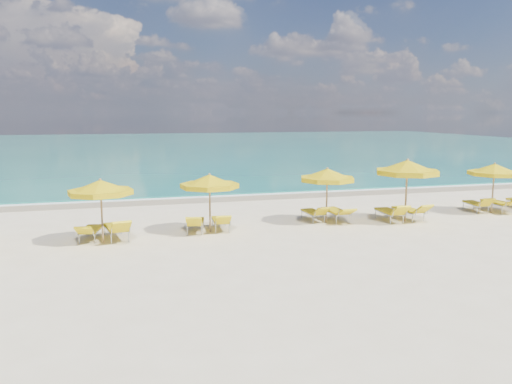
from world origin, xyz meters
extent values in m
plane|color=beige|center=(0.00, 0.00, 0.00)|extent=(120.00, 120.00, 0.00)
cube|color=#136B5E|center=(0.00, 48.00, 0.00)|extent=(120.00, 80.00, 0.30)
cube|color=tan|center=(0.00, 7.40, 0.00)|extent=(120.00, 2.60, 0.01)
cube|color=white|center=(0.00, 8.20, 0.00)|extent=(120.00, 1.20, 0.03)
cube|color=white|center=(-6.00, 17.00, 0.00)|extent=(14.00, 0.36, 0.05)
cube|color=white|center=(8.00, 24.00, 0.00)|extent=(18.00, 0.30, 0.05)
cylinder|color=#A17D50|center=(-5.89, -0.44, 1.05)|extent=(0.07, 0.07, 2.11)
cone|color=#DCBD0B|center=(-5.89, -0.44, 1.94)|extent=(2.51, 2.51, 0.42)
cylinder|color=#DCBD0B|center=(-5.89, -0.44, 1.73)|extent=(2.53, 2.53, 0.17)
sphere|color=#A17D50|center=(-5.89, -0.44, 2.15)|extent=(0.09, 0.09, 0.09)
cylinder|color=#A17D50|center=(-2.11, 0.16, 1.05)|extent=(0.07, 0.07, 2.10)
cone|color=#DCBD0B|center=(-2.11, 0.16, 1.93)|extent=(2.59, 2.59, 0.42)
cylinder|color=#DCBD0B|center=(-2.11, 0.16, 1.72)|extent=(2.61, 2.61, 0.17)
sphere|color=#A17D50|center=(-2.11, 0.16, 2.14)|extent=(0.09, 0.09, 0.09)
cylinder|color=#A17D50|center=(2.66, 0.53, 1.07)|extent=(0.07, 0.07, 2.14)
cone|color=#DCBD0B|center=(2.66, 0.53, 1.97)|extent=(2.26, 2.26, 0.43)
cylinder|color=#DCBD0B|center=(2.66, 0.53, 1.76)|extent=(2.28, 2.28, 0.17)
sphere|color=#A17D50|center=(2.66, 0.53, 2.19)|extent=(0.10, 0.10, 0.10)
cylinder|color=#A17D50|center=(5.80, -0.15, 1.23)|extent=(0.08, 0.08, 2.46)
cone|color=#DCBD0B|center=(5.80, -0.15, 2.26)|extent=(2.70, 2.70, 0.49)
cylinder|color=#DCBD0B|center=(5.80, -0.15, 2.02)|extent=(2.73, 2.73, 0.20)
sphere|color=#A17D50|center=(5.80, -0.15, 2.51)|extent=(0.11, 0.11, 0.11)
cylinder|color=#A17D50|center=(10.45, 0.46, 1.07)|extent=(0.07, 0.07, 2.13)
cone|color=#DCBD0B|center=(10.45, 0.46, 1.96)|extent=(2.34, 2.34, 0.43)
cylinder|color=#DCBD0B|center=(10.45, 0.46, 1.75)|extent=(2.36, 2.36, 0.17)
sphere|color=#A17D50|center=(10.45, 0.46, 2.18)|extent=(0.09, 0.09, 0.09)
cube|color=#DCC10D|center=(-6.29, 0.17, 0.35)|extent=(0.78, 1.31, 0.08)
cube|color=#DCC10D|center=(-6.46, -0.67, 0.51)|extent=(0.64, 0.63, 0.37)
cube|color=#DCC10D|center=(-5.46, 0.04, 0.40)|extent=(0.88, 1.49, 0.09)
cube|color=#DCC10D|center=(-5.28, -0.90, 0.62)|extent=(0.72, 0.67, 0.48)
cube|color=#DCC10D|center=(-2.61, 0.42, 0.36)|extent=(0.81, 1.35, 0.08)
cube|color=#DCC10D|center=(-2.79, -0.42, 0.55)|extent=(0.65, 0.62, 0.43)
cube|color=#DCC10D|center=(-1.66, 0.51, 0.35)|extent=(0.63, 1.26, 0.08)
cube|color=#DCC10D|center=(-1.72, -0.33, 0.53)|extent=(0.58, 0.54, 0.41)
cube|color=#DCC10D|center=(2.29, 1.09, 0.35)|extent=(0.61, 1.23, 0.07)
cube|color=#DCC10D|center=(2.34, 0.27, 0.52)|extent=(0.57, 0.53, 0.40)
cube|color=#DCC10D|center=(3.18, 0.84, 0.40)|extent=(0.68, 1.40, 0.08)
cube|color=#DCC10D|center=(3.23, -0.14, 0.53)|extent=(0.64, 0.65, 0.34)
cube|color=#DCC10D|center=(5.26, 0.22, 0.39)|extent=(0.63, 1.37, 0.08)
cube|color=#DCC10D|center=(5.25, -0.71, 0.59)|extent=(0.61, 0.56, 0.46)
cube|color=#DCC10D|center=(6.20, 0.33, 0.39)|extent=(0.78, 1.43, 0.08)
cube|color=#DCC10D|center=(6.32, -0.60, 0.58)|extent=(0.68, 0.65, 0.43)
cube|color=#DCC10D|center=(10.02, 1.00, 0.36)|extent=(0.72, 1.30, 0.08)
cube|color=#DCC10D|center=(9.91, 0.17, 0.55)|extent=(0.61, 0.57, 0.43)
cube|color=#DCC10D|center=(11.00, 0.83, 0.40)|extent=(0.64, 1.38, 0.08)
camera|label=1|loc=(-5.13, -17.65, 4.36)|focal=35.00mm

